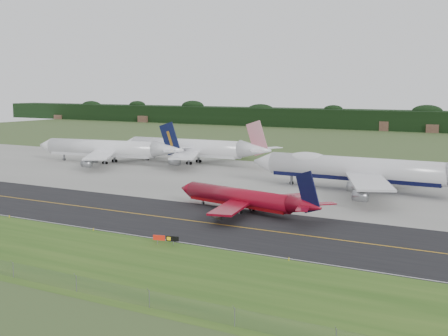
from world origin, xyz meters
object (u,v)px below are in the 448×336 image
jet_ba_747 (363,170)px  jet_star_tail (193,149)px  jet_navy_gold (109,149)px  taxiway_sign (166,238)px  jet_red_737 (246,199)px

jet_ba_747 → jet_star_tail: size_ratio=1.09×
jet_navy_gold → jet_ba_747: bearing=-7.3°
jet_navy_gold → taxiway_sign: (83.09, -82.27, -3.85)m
jet_ba_747 → jet_navy_gold: bearing=172.7°
jet_ba_747 → jet_star_tail: 73.81m
jet_red_737 → jet_star_tail: 85.55m
jet_red_737 → taxiway_sign: (1.31, -31.25, -1.82)m
taxiway_sign → jet_ba_747: bearing=80.2°
jet_ba_747 → jet_navy_gold: (-95.15, 12.15, -0.64)m
jet_navy_gold → jet_red_737: bearing=-32.0°
jet_red_737 → jet_star_tail: bearing=130.7°
jet_star_tail → jet_red_737: bearing=-49.3°
jet_navy_gold → taxiway_sign: size_ratio=12.82×
jet_red_737 → jet_navy_gold: bearing=148.0°
jet_ba_747 → jet_navy_gold: size_ratio=1.12×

